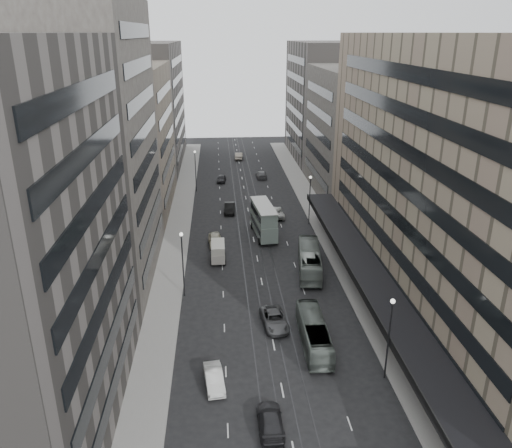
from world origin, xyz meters
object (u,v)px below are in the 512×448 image
object	(u,v)px
sedan_1	(214,378)
sedan_2	(274,320)
bus_near	(314,333)
panel_van	(218,251)
double_decker	(264,219)
bus_far	(310,260)

from	to	relation	value
sedan_1	sedan_2	world-z (taller)	sedan_2
bus_near	panel_van	distance (m)	23.15
sedan_1	sedan_2	size ratio (longest dim) A/B	0.82
panel_van	sedan_2	distance (m)	18.23
double_decker	panel_van	distance (m)	11.35
bus_near	bus_far	world-z (taller)	bus_far
bus_near	panel_van	world-z (taller)	bus_near
sedan_1	sedan_2	distance (m)	11.46
bus_far	sedan_2	bearing A→B (deg)	72.25
bus_far	sedan_2	xyz separation A→B (m)	(-6.20, -13.02, -0.85)
bus_far	bus_near	bearing A→B (deg)	88.95
bus_far	sedan_2	size ratio (longest dim) A/B	2.10
panel_van	sedan_2	bearing A→B (deg)	-70.89
double_decker	sedan_1	distance (m)	36.17
double_decker	sedan_2	xyz separation A→B (m)	(-1.19, -25.88, -2.00)
bus_near	sedan_2	world-z (taller)	bus_near
bus_near	sedan_1	xyz separation A→B (m)	(-10.15, -5.52, -0.67)
double_decker	sedan_2	distance (m)	25.98
double_decker	sedan_1	xyz separation A→B (m)	(-7.75, -35.28, -2.02)
panel_van	sedan_2	size ratio (longest dim) A/B	0.76
panel_van	bus_far	bearing A→B (deg)	-19.03
bus_far	panel_van	distance (m)	12.90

